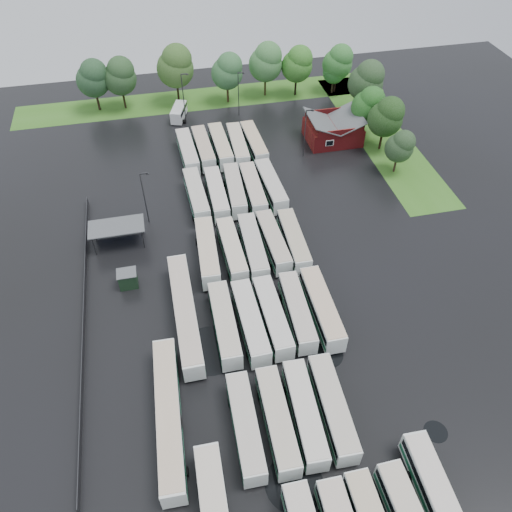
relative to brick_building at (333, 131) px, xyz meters
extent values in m
plane|color=black|center=(-24.00, -42.77, -1.87)|extent=(160.00, 160.00, 0.00)
cube|color=maroon|center=(0.00, 0.03, -0.17)|extent=(10.00, 8.00, 3.40)
cube|color=#4C4F51|center=(-2.50, 0.03, 2.43)|extent=(5.07, 8.60, 2.19)
cube|color=#4C4F51|center=(2.50, 0.03, 2.43)|extent=(5.07, 8.60, 2.19)
cube|color=maroon|center=(0.00, -3.97, 2.03)|extent=(9.00, 0.20, 1.20)
cube|color=silver|center=(-2.00, -4.02, 0.13)|extent=(1.60, 0.12, 1.20)
cylinder|color=#2D2D30|center=(-44.80, -22.77, -0.17)|extent=(0.16, 0.16, 3.40)
cylinder|color=#2D2D30|center=(-37.60, -22.77, -0.17)|extent=(0.16, 0.16, 3.40)
cylinder|color=#2D2D30|center=(-44.80, -19.57, -0.17)|extent=(0.16, 0.16, 3.40)
cylinder|color=#2D2D30|center=(-37.60, -19.57, -0.17)|extent=(0.16, 0.16, 3.40)
cube|color=#4C4F51|center=(-41.20, -21.17, 1.63)|extent=(8.20, 4.20, 0.15)
cube|color=navy|center=(-41.20, -19.27, -0.27)|extent=(7.60, 0.08, 2.60)
cube|color=black|center=(-40.20, -30.17, -0.62)|extent=(2.50, 2.00, 2.50)
cube|color=#4C4F51|center=(-40.20, -30.17, 0.69)|extent=(2.70, 2.20, 0.12)
cube|color=#386F1E|center=(-22.00, 22.03, -1.86)|extent=(80.00, 10.00, 0.01)
cube|color=#386F1E|center=(10.00, 0.03, -1.86)|extent=(10.00, 50.00, 0.01)
cube|color=#2D2D30|center=(-46.20, -34.77, -1.27)|extent=(0.10, 50.00, 1.20)
cylinder|color=black|center=(-21.95, -65.08, -1.41)|extent=(2.61, 0.98, 0.98)
cylinder|color=black|center=(-18.99, -64.79, -1.42)|extent=(2.51, 0.94, 0.94)
cylinder|color=black|center=(-15.43, -64.76, -1.41)|extent=(2.56, 0.96, 0.96)
cube|color=silver|center=(-28.57, -55.24, -0.06)|extent=(2.76, 11.94, 2.72)
cube|color=black|center=(-28.57, -55.24, 0.49)|extent=(2.81, 11.46, 0.87)
cube|color=#155838|center=(-28.57, -55.24, -0.66)|extent=(2.80, 11.70, 0.60)
cube|color=#BEB2A3|center=(-28.57, -55.24, 1.35)|extent=(2.65, 11.58, 0.12)
cylinder|color=black|center=(-28.57, -59.05, -1.42)|extent=(2.52, 0.95, 0.95)
cylinder|color=black|center=(-28.57, -51.44, -1.42)|extent=(2.52, 0.95, 0.95)
cube|color=silver|center=(-25.06, -55.33, -0.04)|extent=(2.74, 12.07, 2.76)
cube|color=black|center=(-25.06, -55.33, 0.51)|extent=(2.79, 11.59, 0.88)
cube|color=#0C4C2C|center=(-25.06, -55.33, -0.64)|extent=(2.78, 11.83, 0.61)
cube|color=#BFB29B|center=(-25.06, -55.33, 1.39)|extent=(2.63, 11.71, 0.12)
cylinder|color=black|center=(-25.06, -59.18, -1.41)|extent=(2.56, 0.96, 0.96)
cylinder|color=black|center=(-25.06, -51.48, -1.41)|extent=(2.56, 0.96, 0.96)
cube|color=silver|center=(-21.93, -55.17, -0.03)|extent=(3.10, 12.17, 2.76)
cube|color=black|center=(-21.93, -55.17, 0.52)|extent=(3.14, 11.69, 0.88)
cube|color=#0C4D2B|center=(-21.93, -55.17, -0.64)|extent=(3.14, 11.93, 0.61)
cube|color=beige|center=(-21.93, -55.17, 1.40)|extent=(2.98, 11.80, 0.12)
cylinder|color=black|center=(-21.93, -59.03, -1.41)|extent=(2.56, 0.96, 0.96)
cylinder|color=black|center=(-21.93, -51.31, -1.41)|extent=(2.56, 0.96, 0.96)
cube|color=silver|center=(-18.72, -55.16, -0.01)|extent=(2.99, 12.28, 2.79)
cube|color=black|center=(-18.72, -55.16, 0.55)|extent=(3.03, 11.79, 0.89)
cube|color=#195B37|center=(-18.72, -55.16, -0.63)|extent=(3.03, 12.04, 0.61)
cube|color=#BDB19F|center=(-18.72, -55.16, 1.44)|extent=(2.87, 11.91, 0.12)
cylinder|color=black|center=(-18.72, -59.06, -1.41)|extent=(2.59, 0.98, 0.98)
cylinder|color=black|center=(-18.72, -51.26, -1.41)|extent=(2.59, 0.98, 0.98)
cube|color=silver|center=(-28.41, -41.25, 0.00)|extent=(2.69, 12.27, 2.81)
cube|color=black|center=(-28.41, -41.25, 0.56)|extent=(2.75, 11.78, 0.90)
cube|color=#08582D|center=(-28.41, -41.25, -0.62)|extent=(2.74, 12.03, 0.62)
cube|color=#C2B49F|center=(-28.41, -41.25, 1.45)|extent=(2.59, 11.90, 0.12)
cylinder|color=black|center=(-28.41, -45.17, -1.41)|extent=(2.60, 0.98, 0.98)
cylinder|color=black|center=(-28.41, -37.33, -1.41)|extent=(2.60, 0.98, 0.98)
cube|color=silver|center=(-25.15, -41.64, 0.00)|extent=(2.80, 12.32, 2.81)
cube|color=black|center=(-25.15, -41.64, 0.56)|extent=(2.85, 11.83, 0.90)
cube|color=#144C34|center=(-25.15, -41.64, -0.62)|extent=(2.84, 12.07, 0.62)
cube|color=beige|center=(-25.15, -41.64, 1.46)|extent=(2.69, 11.95, 0.12)
cylinder|color=black|center=(-25.15, -45.57, -1.41)|extent=(2.61, 0.98, 0.98)
cylinder|color=black|center=(-25.15, -37.71, -1.41)|extent=(2.61, 0.98, 0.98)
cube|color=silver|center=(-22.16, -41.40, -0.04)|extent=(2.75, 12.07, 2.76)
cube|color=black|center=(-22.16, -41.40, 0.51)|extent=(2.80, 11.59, 0.88)
cube|color=#0E5A35|center=(-22.16, -41.40, -0.64)|extent=(2.79, 11.83, 0.61)
cube|color=beige|center=(-22.16, -41.40, 1.39)|extent=(2.64, 11.71, 0.12)
cylinder|color=black|center=(-22.16, -45.25, -1.41)|extent=(2.56, 0.96, 0.96)
cylinder|color=black|center=(-22.16, -37.55, -1.41)|extent=(2.56, 0.96, 0.96)
cube|color=silver|center=(-18.84, -41.24, -0.06)|extent=(2.89, 11.92, 2.71)
cube|color=black|center=(-18.84, -41.24, 0.48)|extent=(2.93, 11.45, 0.87)
cube|color=#1A5C3A|center=(-18.84, -41.24, -0.66)|extent=(2.93, 11.69, 0.60)
cube|color=#BBAE9E|center=(-18.84, -41.24, 1.34)|extent=(2.78, 11.57, 0.12)
cylinder|color=black|center=(-18.84, -45.03, -1.42)|extent=(2.52, 0.95, 0.95)
cylinder|color=black|center=(-18.84, -37.45, -1.42)|extent=(2.52, 0.95, 0.95)
cube|color=silver|center=(-15.58, -41.44, 0.03)|extent=(2.71, 12.51, 2.86)
cube|color=black|center=(-15.58, -41.44, 0.61)|extent=(2.76, 12.01, 0.92)
cube|color=#105C33|center=(-15.58, -41.44, -0.60)|extent=(2.76, 12.26, 0.63)
cube|color=#CFB191|center=(-15.58, -41.44, 1.52)|extent=(2.60, 12.14, 0.12)
cylinder|color=black|center=(-15.58, -45.44, -1.40)|extent=(2.65, 1.00, 1.00)
cylinder|color=black|center=(-15.58, -37.44, -1.40)|extent=(2.65, 1.00, 1.00)
cube|color=silver|center=(-28.59, -27.84, 0.03)|extent=(3.25, 12.61, 2.86)
cube|color=black|center=(-28.59, -27.84, 0.61)|extent=(3.28, 12.11, 0.92)
cube|color=#105631|center=(-28.59, -27.84, -0.60)|extent=(3.29, 12.36, 0.63)
cube|color=beige|center=(-28.59, -27.84, 1.52)|extent=(3.12, 12.23, 0.12)
cylinder|color=black|center=(-28.59, -31.83, -1.40)|extent=(2.65, 1.00, 1.00)
cylinder|color=black|center=(-28.59, -23.84, -1.40)|extent=(2.65, 1.00, 1.00)
cube|color=silver|center=(-25.04, -28.12, -0.06)|extent=(2.72, 11.90, 2.72)
cube|color=black|center=(-25.04, -28.12, 0.48)|extent=(2.77, 11.43, 0.87)
cube|color=#145533|center=(-25.04, -28.12, -0.66)|extent=(2.76, 11.67, 0.60)
cube|color=beige|center=(-25.04, -28.12, 1.34)|extent=(2.61, 11.55, 0.12)
cylinder|color=black|center=(-25.04, -31.91, -1.42)|extent=(2.52, 0.95, 0.95)
cylinder|color=black|center=(-25.04, -24.33, -1.42)|extent=(2.52, 0.95, 0.95)
cube|color=silver|center=(-21.91, -28.24, 0.00)|extent=(2.90, 12.36, 2.82)
cube|color=black|center=(-21.91, -28.24, 0.57)|extent=(2.94, 11.87, 0.90)
cube|color=#0E5131|center=(-21.91, -28.24, -0.62)|extent=(2.94, 12.12, 0.62)
cube|color=#B7AFA4|center=(-21.91, -28.24, 1.46)|extent=(2.78, 11.99, 0.12)
cylinder|color=black|center=(-21.91, -32.18, -1.40)|extent=(2.61, 0.98, 0.98)
cylinder|color=black|center=(-21.91, -24.31, -1.40)|extent=(2.61, 0.98, 0.98)
cube|color=silver|center=(-18.70, -27.69, -0.07)|extent=(2.86, 11.87, 2.70)
cube|color=black|center=(-18.70, -27.69, 0.47)|extent=(2.90, 11.40, 0.86)
cube|color=#0E5836|center=(-18.70, -27.69, -0.67)|extent=(2.90, 11.63, 0.59)
cube|color=#B6A593|center=(-18.70, -27.69, 1.33)|extent=(2.75, 11.51, 0.12)
cylinder|color=black|center=(-18.70, -31.46, -1.42)|extent=(2.51, 0.94, 0.94)
cylinder|color=black|center=(-18.70, -23.92, -1.42)|extent=(2.51, 0.94, 0.94)
cube|color=silver|center=(-15.67, -28.14, -0.07)|extent=(2.77, 11.90, 2.71)
cube|color=black|center=(-15.67, -28.14, 0.48)|extent=(2.81, 11.42, 0.87)
cube|color=#045128|center=(-15.67, -28.14, -0.66)|extent=(2.81, 11.66, 0.60)
cube|color=#B7A88C|center=(-15.67, -28.14, 1.34)|extent=(2.66, 11.54, 0.12)
cylinder|color=black|center=(-15.67, -31.93, -1.42)|extent=(2.52, 0.95, 0.95)
cylinder|color=black|center=(-15.67, -24.35, -1.42)|extent=(2.52, 0.95, 0.95)
cube|color=silver|center=(-28.39, -14.20, -0.01)|extent=(3.01, 12.29, 2.80)
cube|color=black|center=(-28.39, -14.20, 0.55)|extent=(3.05, 11.80, 0.89)
cube|color=#0D5334|center=(-28.39, -14.20, -0.63)|extent=(3.05, 12.05, 0.62)
cube|color=beige|center=(-28.39, -14.20, 1.44)|extent=(2.89, 11.92, 0.12)
cylinder|color=black|center=(-28.39, -18.11, -1.41)|extent=(2.59, 0.98, 0.98)
cylinder|color=black|center=(-28.39, -10.30, -1.41)|extent=(2.59, 0.98, 0.98)
cube|color=silver|center=(-25.07, -14.61, -0.02)|extent=(2.61, 12.13, 2.78)
cube|color=black|center=(-25.07, -14.61, 0.53)|extent=(2.66, 11.65, 0.89)
cube|color=#114F34|center=(-25.07, -14.61, -0.63)|extent=(2.66, 11.89, 0.61)
cube|color=beige|center=(-25.07, -14.61, 1.42)|extent=(2.50, 11.77, 0.12)
cylinder|color=black|center=(-25.07, -18.48, -1.41)|extent=(2.57, 0.97, 0.97)
cylinder|color=black|center=(-25.07, -10.73, -1.41)|extent=(2.57, 0.97, 0.97)
cube|color=silver|center=(-21.93, -14.15, -0.04)|extent=(3.11, 12.12, 2.75)
cube|color=black|center=(-21.93, -14.15, 0.51)|extent=(3.15, 11.64, 0.88)
cube|color=#145030|center=(-21.93, -14.15, -0.64)|extent=(3.15, 11.88, 0.61)
cube|color=#B6AA9B|center=(-21.93, -14.15, 1.39)|extent=(2.99, 11.76, 0.12)
cylinder|color=black|center=(-21.93, -17.99, -1.42)|extent=(2.55, 0.96, 0.96)
cylinder|color=black|center=(-21.93, -10.31, -1.42)|extent=(2.55, 0.96, 0.96)
cube|color=silver|center=(-18.95, -14.61, -0.03)|extent=(2.71, 12.14, 2.77)
cube|color=black|center=(-18.95, -14.61, 0.53)|extent=(2.76, 11.66, 0.89)
cube|color=#0C5A33|center=(-18.95, -14.61, -0.64)|extent=(2.76, 11.90, 0.61)
cube|color=#C5B19D|center=(-18.95, -14.61, 1.41)|extent=(2.60, 11.77, 0.12)
cylinder|color=black|center=(-18.95, -18.48, -1.41)|extent=(2.57, 0.97, 0.97)
cylinder|color=black|center=(-18.95, -10.74, -1.41)|extent=(2.57, 0.97, 0.97)
cube|color=silver|center=(-15.79, -14.30, 0.00)|extent=(3.04, 12.33, 2.81)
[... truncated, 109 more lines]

